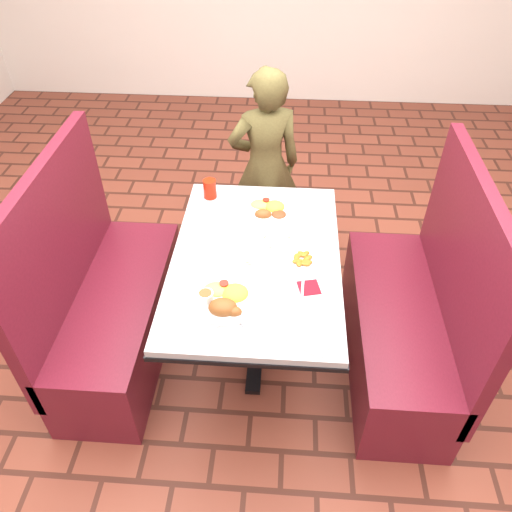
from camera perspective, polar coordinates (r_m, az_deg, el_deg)
name	(u,v)px	position (r m, az deg, el deg)	size (l,w,h in m)	color
dining_table	(256,271)	(2.45, 0.00, -1.69)	(0.81, 1.21, 0.75)	#ACAEB1
booth_bench_left	(109,307)	(2.83, -16.41, -5.65)	(0.47, 1.20, 1.17)	maroon
booth_bench_right	(407,323)	(2.76, 16.90, -7.34)	(0.47, 1.20, 1.17)	maroon
diner_person	(265,167)	(3.25, 1.01, 10.18)	(0.47, 0.31, 1.29)	brown
near_dinner_plate	(225,297)	(2.15, -3.51, -4.73)	(0.29, 0.29, 0.09)	white
far_dinner_plate	(269,208)	(2.65, 1.52, 5.48)	(0.26, 0.26, 0.07)	white
plantain_plate	(302,260)	(2.36, 5.30, -0.41)	(0.17, 0.17, 0.03)	white
maroon_napkin	(309,288)	(2.24, 6.07, -3.62)	(0.09, 0.09, 0.00)	maroon
spoon_utensil	(302,291)	(2.22, 5.31, -3.99)	(0.01, 0.14, 0.00)	silver
red_tumbler	(210,189)	(2.76, -5.30, 7.66)	(0.07, 0.07, 0.11)	#B71F0C
paper_napkin	(310,338)	(2.04, 6.19, -9.27)	(0.18, 0.13, 0.01)	white
knife_utensil	(237,314)	(2.11, -2.22, -6.62)	(0.01, 0.17, 0.00)	silver
fork_utensil	(229,314)	(2.11, -3.08, -6.64)	(0.01, 0.16, 0.00)	silver
lettuce_shreds	(265,248)	(2.43, 1.04, 0.91)	(0.28, 0.32, 0.00)	#78B247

